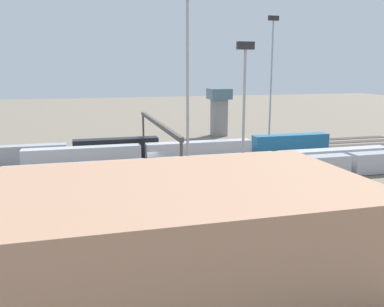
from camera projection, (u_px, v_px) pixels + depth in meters
name	position (u px, v px, depth m)	size (l,w,h in m)	color
ground_plane	(152.00, 165.00, 84.47)	(400.00, 400.00, 0.00)	#756B5B
track_bed_0	(140.00, 149.00, 101.00)	(140.00, 2.80, 0.12)	#3D3833
track_bed_1	(143.00, 153.00, 96.27)	(140.00, 2.80, 0.12)	#3D3833
track_bed_2	(146.00, 157.00, 91.55)	(140.00, 2.80, 0.12)	#3D3833
track_bed_3	(150.00, 162.00, 86.82)	(140.00, 2.80, 0.12)	#4C443D
track_bed_4	(154.00, 167.00, 82.10)	(140.00, 2.80, 0.12)	#3D3833
track_bed_5	(159.00, 174.00, 77.37)	(140.00, 2.80, 0.12)	#3D3833
track_bed_6	(165.00, 180.00, 72.65)	(140.00, 2.80, 0.12)	#3D3833
track_bed_7	(171.00, 188.00, 67.93)	(140.00, 2.80, 0.12)	#4C443D
train_on_track_6	(137.00, 171.00, 71.02)	(139.00, 3.06, 4.40)	maroon
train_on_track_3	(192.00, 150.00, 88.75)	(66.40, 3.00, 4.40)	#1E6B9E
train_on_track_7	(290.00, 168.00, 73.04)	(71.40, 3.00, 3.80)	#A8AAB2
light_mast_1	(244.00, 95.00, 65.88)	(2.80, 0.70, 23.33)	#9EA0A5
light_mast_2	(272.00, 65.00, 108.12)	(2.80, 0.70, 32.35)	#9EA0A5
light_mast_3	(188.00, 69.00, 62.41)	(2.80, 0.70, 30.46)	#9EA0A5
signal_gantry	(158.00, 127.00, 83.24)	(0.70, 40.00, 8.80)	#4C4742
maintenance_shed	(133.00, 233.00, 37.94)	(43.74, 21.45, 9.10)	tan
control_tower	(219.00, 108.00, 119.66)	(6.00, 6.00, 13.57)	gray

